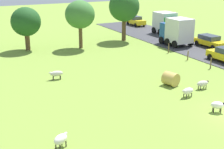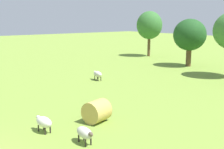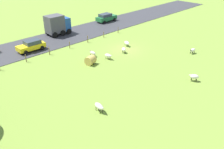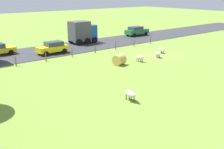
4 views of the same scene
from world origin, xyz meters
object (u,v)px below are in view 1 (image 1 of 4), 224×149
object	(u,v)px
hay_bale_0	(171,79)
car_3	(136,21)
sheep_4	(188,91)
sheep_1	(218,105)
tree_1	(26,22)
tree_3	(124,7)
truck_2	(177,31)
sheep_2	(203,83)
sheep_3	(61,139)
tree_2	(80,15)
car_1	(210,41)
truck_0	(166,23)
sheep_0	(56,74)

from	to	relation	value
hay_bale_0	car_3	size ratio (longest dim) A/B	0.28
sheep_4	sheep_1	bearing A→B (deg)	-89.88
tree_1	tree_3	xyz separation A→B (m)	(13.51, -0.55, 1.25)
sheep_4	hay_bale_0	bearing A→B (deg)	81.25
truck_2	sheep_2	bearing A→B (deg)	-120.18
sheep_2	sheep_3	distance (m)	14.14
hay_bale_0	tree_2	bearing A→B (deg)	96.40
tree_3	car_1	size ratio (longest dim) A/B	1.52
sheep_4	tree_2	distance (m)	19.79
tree_2	truck_2	bearing A→B (deg)	-20.06
sheep_4	tree_2	bearing A→B (deg)	94.21
truck_2	hay_bale_0	bearing A→B (deg)	-129.63
sheep_1	truck_0	size ratio (longest dim) A/B	0.24
car_1	tree_3	bearing A→B (deg)	132.85
truck_2	sheep_1	bearing A→B (deg)	-120.06
sheep_4	truck_0	bearing A→B (deg)	57.62
sheep_4	car_1	bearing A→B (deg)	41.42
sheep_0	tree_3	world-z (taller)	tree_3
sheep_0	tree_3	distance (m)	18.72
car_1	tree_2	bearing A→B (deg)	154.67
sheep_2	tree_3	bearing A→B (deg)	80.24
sheep_3	tree_2	xyz separation A→B (m)	(9.96, 22.09, 3.71)
sheep_0	truck_2	distance (m)	19.58
car_1	car_3	size ratio (longest dim) A/B	1.08
hay_bale_0	tree_1	world-z (taller)	tree_1
tree_1	tree_2	world-z (taller)	tree_2
truck_0	car_3	distance (m)	9.25
hay_bale_0	tree_3	distance (m)	19.27
tree_2	truck_0	xyz separation A→B (m)	(15.23, 2.39, -2.45)
sheep_2	truck_0	world-z (taller)	truck_0
tree_2	car_1	xyz separation A→B (m)	(15.22, -7.20, -3.43)
sheep_2	hay_bale_0	xyz separation A→B (m)	(-1.87, 1.96, 0.10)
sheep_0	sheep_4	xyz separation A→B (m)	(8.00, -8.85, -0.04)
tree_1	sheep_2	bearing A→B (deg)	-63.88
sheep_0	truck_2	world-z (taller)	truck_2
hay_bale_0	truck_2	bearing A→B (deg)	50.37
sheep_2	sheep_3	bearing A→B (deg)	-165.38
truck_0	sheep_0	bearing A→B (deg)	-149.38
truck_2	car_3	xyz separation A→B (m)	(3.26, 15.96, -1.02)
sheep_1	sheep_2	bearing A→B (deg)	60.37
sheep_3	tree_1	size ratio (longest dim) A/B	0.21
sheep_4	truck_2	bearing A→B (deg)	54.93
truck_0	car_1	distance (m)	9.65
tree_2	truck_2	xyz separation A→B (m)	(11.96, -4.37, -2.35)
sheep_1	tree_1	size ratio (longest dim) A/B	0.19
tree_3	car_3	world-z (taller)	tree_3
sheep_4	tree_3	size ratio (longest dim) A/B	0.17
sheep_2	tree_2	distance (m)	19.27
sheep_3	car_3	distance (m)	42.06
hay_bale_0	truck_2	world-z (taller)	truck_2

